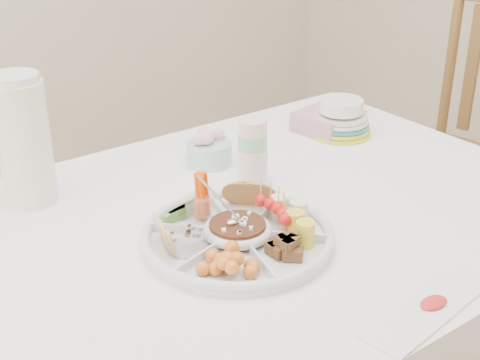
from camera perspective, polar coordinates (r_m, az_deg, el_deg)
dining_table at (r=1.65m, az=-0.13°, el=-14.94°), size 1.52×1.02×0.76m
chair at (r=2.43m, az=18.70°, el=2.25°), size 0.53×0.53×1.09m
party_tray at (r=1.33m, az=-0.21°, el=-4.58°), size 0.47×0.47×0.04m
bean_dip at (r=1.33m, az=-0.21°, el=-4.30°), size 0.14×0.14×0.04m
tortillas at (r=1.44m, az=0.52°, el=-1.25°), size 0.11×0.11×0.06m
carrot_cucumber at (r=1.39m, az=-4.44°, el=-1.42°), size 0.14×0.14×0.11m
pita_raisins at (r=1.29m, az=-5.61°, el=-4.82°), size 0.15×0.15×0.07m
cherries at (r=1.22m, az=-1.08°, el=-7.08°), size 0.15×0.15×0.05m
granola_chunks at (r=1.26m, az=4.46°, el=-5.86°), size 0.13×0.13×0.04m
banana_tomato at (r=1.36m, az=4.86°, el=-2.20°), size 0.15×0.15×0.10m
cup_stack at (r=1.54m, az=1.08°, el=2.83°), size 0.09×0.09×0.19m
thermos at (r=1.52m, az=-18.00°, el=3.37°), size 0.14×0.14×0.30m
flower_bowl at (r=1.68m, az=-2.64°, el=2.75°), size 0.14×0.14×0.09m
napkin_stack at (r=1.91m, az=7.52°, el=5.02°), size 0.19×0.17×0.06m
plate_stack at (r=1.88m, az=8.58°, el=5.46°), size 0.21×0.21×0.11m
placemat at (r=1.19m, az=15.25°, el=-10.81°), size 0.27×0.12×0.01m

